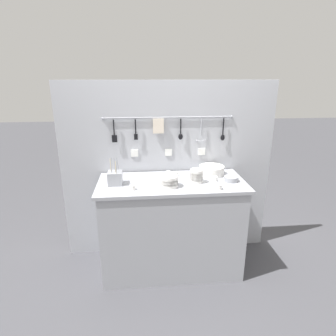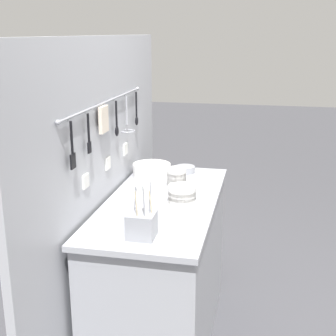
% 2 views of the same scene
% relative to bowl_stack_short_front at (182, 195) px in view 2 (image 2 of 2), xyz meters
% --- Properties ---
extents(counter, '(1.36, 0.61, 0.93)m').
position_rel_bowl_stack_short_front_xyz_m(counter, '(0.03, 0.12, -0.51)').
color(counter, '#9EA0A8').
rests_on(counter, ground).
extents(back_wall, '(2.16, 0.11, 1.82)m').
position_rel_bowl_stack_short_front_xyz_m(back_wall, '(0.03, 0.46, -0.06)').
color(back_wall, '#A8AAB2').
rests_on(back_wall, ground).
extents(bowl_stack_short_front, '(0.15, 0.15, 0.10)m').
position_rel_bowl_stack_short_front_xyz_m(bowl_stack_short_front, '(0.00, 0.00, 0.00)').
color(bowl_stack_short_front, white).
rests_on(bowl_stack_short_front, counter).
extents(bowl_stack_wide_centre, '(0.12, 0.12, 0.12)m').
position_rel_bowl_stack_short_front_xyz_m(bowl_stack_wide_centre, '(0.26, 0.08, 0.01)').
color(bowl_stack_wide_centre, white).
rests_on(bowl_stack_wide_centre, counter).
extents(plate_stack, '(0.25, 0.25, 0.09)m').
position_rel_bowl_stack_short_front_xyz_m(plate_stack, '(0.45, 0.28, -0.01)').
color(plate_stack, white).
rests_on(plate_stack, counter).
extents(steel_mixing_bowl, '(0.13, 0.13, 0.04)m').
position_rel_bowl_stack_short_front_xyz_m(steel_mixing_bowl, '(0.58, 0.09, -0.03)').
color(steel_mixing_bowl, '#93969E').
rests_on(steel_mixing_bowl, counter).
extents(cutlery_caddy, '(0.13, 0.13, 0.26)m').
position_rel_bowl_stack_short_front_xyz_m(cutlery_caddy, '(-0.48, 0.10, 0.01)').
color(cutlery_caddy, '#93969E').
rests_on(cutlery_caddy, counter).
extents(cup_by_caddy, '(0.05, 0.05, 0.04)m').
position_rel_bowl_stack_short_front_xyz_m(cup_by_caddy, '(0.09, 0.26, -0.03)').
color(cup_by_caddy, white).
rests_on(cup_by_caddy, counter).
extents(cup_back_right, '(0.05, 0.05, 0.04)m').
position_rel_bowl_stack_short_front_xyz_m(cup_back_right, '(0.44, 0.10, -0.03)').
color(cup_back_right, white).
rests_on(cup_back_right, counter).
extents(cup_centre, '(0.05, 0.05, 0.04)m').
position_rel_bowl_stack_short_front_xyz_m(cup_centre, '(-0.32, -0.04, -0.03)').
color(cup_centre, white).
rests_on(cup_centre, counter).
extents(cup_beside_plates, '(0.05, 0.05, 0.04)m').
position_rel_bowl_stack_short_front_xyz_m(cup_beside_plates, '(0.02, 0.29, -0.03)').
color(cup_beside_plates, white).
rests_on(cup_beside_plates, counter).
extents(cup_edge_far, '(0.05, 0.05, 0.04)m').
position_rel_bowl_stack_short_front_xyz_m(cup_edge_far, '(-0.07, 0.10, -0.03)').
color(cup_edge_far, white).
rests_on(cup_edge_far, counter).
extents(cup_edge_near, '(0.05, 0.05, 0.04)m').
position_rel_bowl_stack_short_front_xyz_m(cup_edge_near, '(0.42, -0.10, -0.03)').
color(cup_edge_near, white).
rests_on(cup_edge_near, counter).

